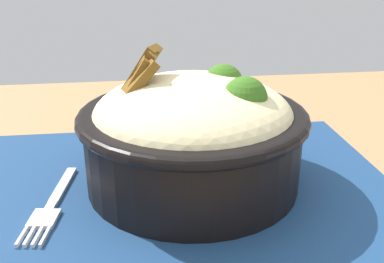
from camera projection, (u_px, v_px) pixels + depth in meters
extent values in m
cube|color=#99754C|center=(159.00, 200.00, 0.43)|extent=(1.14, 0.76, 0.03)
cube|color=navy|center=(145.00, 190.00, 0.41)|extent=(0.48, 0.31, 0.00)
cylinder|color=black|center=(192.00, 144.00, 0.42)|extent=(0.20, 0.20, 0.07)
torus|color=black|center=(192.00, 114.00, 0.41)|extent=(0.21, 0.21, 0.01)
ellipsoid|color=beige|center=(192.00, 113.00, 0.40)|extent=(0.23, 0.23, 0.07)
sphere|color=#34651C|center=(223.00, 83.00, 0.42)|extent=(0.04, 0.04, 0.04)
sphere|color=#34651C|center=(245.00, 99.00, 0.37)|extent=(0.04, 0.04, 0.04)
cylinder|color=orange|center=(189.00, 91.00, 0.41)|extent=(0.04, 0.02, 0.01)
cylinder|color=orange|center=(202.00, 104.00, 0.38)|extent=(0.01, 0.03, 0.01)
cylinder|color=orange|center=(217.00, 97.00, 0.39)|extent=(0.03, 0.01, 0.01)
cube|color=brown|center=(139.00, 74.00, 0.41)|extent=(0.05, 0.04, 0.06)
cube|color=brown|center=(135.00, 78.00, 0.40)|extent=(0.05, 0.03, 0.05)
cube|color=brown|center=(133.00, 84.00, 0.39)|extent=(0.04, 0.02, 0.05)
cube|color=brown|center=(134.00, 86.00, 0.38)|extent=(0.05, 0.03, 0.04)
cube|color=silver|center=(63.00, 185.00, 0.42)|extent=(0.02, 0.06, 0.00)
cube|color=silver|center=(51.00, 206.00, 0.38)|extent=(0.01, 0.01, 0.00)
cube|color=silver|center=(44.00, 219.00, 0.36)|extent=(0.03, 0.03, 0.00)
cube|color=silver|center=(22.00, 237.00, 0.34)|extent=(0.01, 0.02, 0.00)
cube|color=silver|center=(29.00, 237.00, 0.34)|extent=(0.01, 0.02, 0.00)
cube|color=silver|center=(37.00, 237.00, 0.34)|extent=(0.01, 0.02, 0.00)
cube|color=silver|center=(45.00, 237.00, 0.34)|extent=(0.01, 0.02, 0.00)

